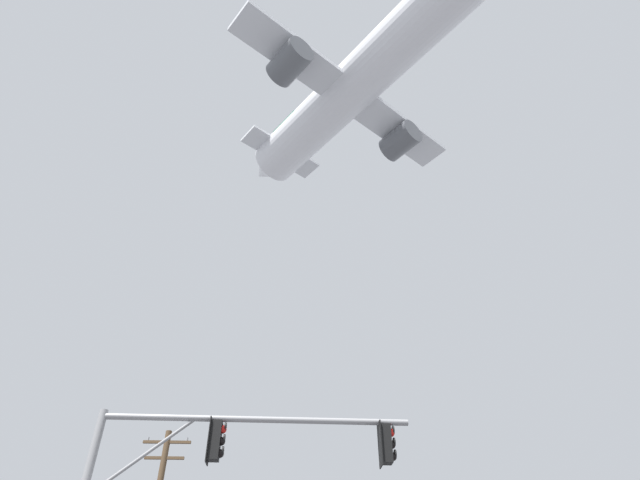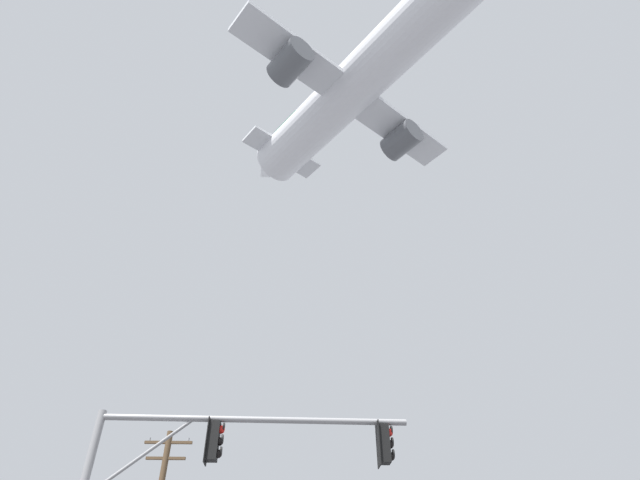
{
  "view_description": "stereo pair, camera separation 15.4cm",
  "coord_description": "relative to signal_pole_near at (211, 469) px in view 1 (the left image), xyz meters",
  "views": [
    {
      "loc": [
        -0.09,
        -4.85,
        1.45
      ],
      "look_at": [
        0.59,
        13.37,
        15.45
      ],
      "focal_mm": 28.43,
      "sensor_mm": 36.0,
      "label": 1
    },
    {
      "loc": [
        0.06,
        -4.85,
        1.45
      ],
      "look_at": [
        0.59,
        13.37,
        15.45
      ],
      "focal_mm": 28.43,
      "sensor_mm": 36.0,
      "label": 2
    }
  ],
  "objects": [
    {
      "name": "signal_pole_near",
      "position": [
        0.0,
        0.0,
        0.0
      ],
      "size": [
        7.59,
        0.58,
        5.68
      ],
      "color": "gray",
      "rests_on": "ground"
    },
    {
      "name": "airplane",
      "position": [
        6.03,
        14.11,
        34.64
      ],
      "size": [
        21.24,
        25.77,
        8.12
      ],
      "color": "white"
    }
  ]
}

